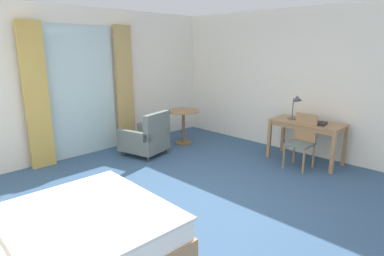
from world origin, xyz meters
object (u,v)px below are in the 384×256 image
Objects in this scene: desk_chair at (302,139)px; desk_lamp at (296,102)px; bed at (44,254)px; round_cafe_table at (183,119)px; writing_desk at (307,126)px; closed_book at (317,123)px; armchair_by_window at (146,138)px.

desk_lamp is (0.27, 0.30, 0.58)m from desk_chair.
round_cafe_table is at bearing 29.59° from bed.
desk_chair reaches higher than writing_desk.
writing_desk is at bearing -70.08° from desk_lamp.
bed is 1.80× the size of writing_desk.
closed_book is 2.77m from round_cafe_table.
desk_chair is 0.71m from desk_lamp.
writing_desk reaches higher than round_cafe_table.
closed_book is at bearing -55.68° from armchair_by_window.
desk_chair is 1.86× the size of desk_lamp.
writing_desk is 1.72× the size of round_cafe_table.
desk_lamp is 1.66× the size of closed_book.
closed_book is (-0.08, -0.21, 0.12)m from writing_desk.
round_cafe_table is (-0.72, 2.24, -0.56)m from desk_lamp.
desk_chair is 1.03× the size of armchair_by_window.
desk_chair reaches higher than closed_book.
writing_desk is 3.07m from armchair_by_window.
bed is at bearing 179.79° from desk_lamp.
desk_lamp reaches higher than round_cafe_table.
desk_lamp is at bearing -72.16° from round_cafe_table.
writing_desk is 2.49× the size of desk_lamp.
closed_book is at bearing -111.02° from writing_desk.
desk_chair is 2.93m from armchair_by_window.
closed_book is at bearing -24.14° from desk_chair.
desk_lamp is at bearing 48.10° from desk_chair.
closed_book is at bearing -5.41° from bed.
armchair_by_window is at bearing 37.39° from bed.
armchair_by_window is at bearing 121.30° from desk_chair.
writing_desk is 0.25m from closed_book.
closed_book is 3.20m from armchair_by_window.
closed_book reaches higher than round_cafe_table.
armchair_by_window is at bearing 127.78° from writing_desk.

